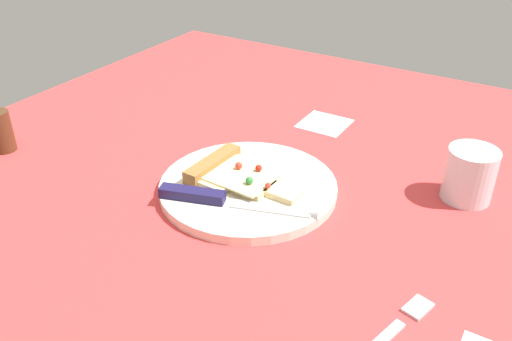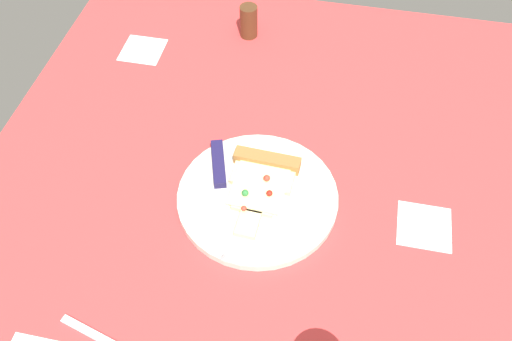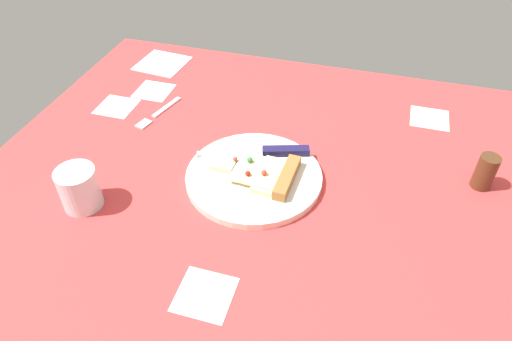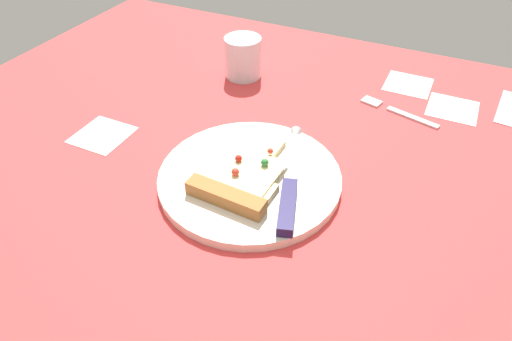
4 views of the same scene
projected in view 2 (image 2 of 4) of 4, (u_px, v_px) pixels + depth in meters
ground_plane at (299, 203)px, 95.57cm from camera, size 118.50×118.50×3.00cm
plate at (258, 197)px, 93.64cm from camera, size 27.97×27.97×1.53cm
pizza_slice at (261, 180)px, 93.97cm from camera, size 12.11×17.77×2.50cm
knife at (220, 185)px, 93.64cm from camera, size 9.30×23.50×2.45cm
pepper_shaker at (249, 21)px, 119.70cm from camera, size 3.93×3.93×7.49cm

